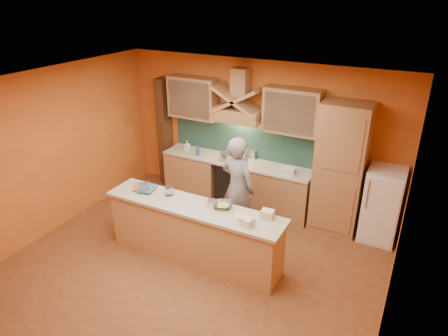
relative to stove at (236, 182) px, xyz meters
The scene contains 36 objects.
floor 2.27m from the stove, 82.23° to the right, with size 5.50×5.00×0.01m, color brown.
ceiling 3.23m from the stove, 82.23° to the right, with size 5.50×5.00×0.01m, color white.
wall_back 1.04m from the stove, 45.00° to the left, with size 5.50×0.02×2.80m, color #CA6727.
wall_front 4.80m from the stove, 86.35° to the right, with size 5.50×0.02×2.80m, color #CA6727.
wall_left 3.43m from the stove, 138.08° to the right, with size 0.02×5.00×2.80m, color #CA6727.
wall_right 3.88m from the stove, 35.80° to the right, with size 0.02×5.00×2.80m, color #CA6727.
base_cabinet_left 0.95m from the stove, behind, with size 1.10×0.60×0.86m, color #A7764C.
base_cabinet_right 0.95m from the stove, ahead, with size 1.10×0.60×0.86m, color #A7764C.
counter_top 0.45m from the stove, behind, with size 3.00×0.62×0.04m, color #B3AA97.
stove is the anchor object (origin of this frame).
backsplash 0.85m from the stove, 90.00° to the left, with size 3.00×0.03×0.70m, color #1B3D36.
range_hood 1.37m from the stove, 90.00° to the left, with size 0.92×0.50×0.24m, color #A7764C.
hood_chimney 1.96m from the stove, 90.00° to the left, with size 0.30×0.30×0.50m, color #A7764C.
upper_cabinet_left 1.85m from the stove, behind, with size 1.00×0.35×0.80m, color #A7764C.
upper_cabinet_right 1.85m from the stove, ahead, with size 1.00×0.35×0.80m, color #A7764C.
pantry_column 2.07m from the stove, ahead, with size 0.80×0.60×2.30m, color #A7764C.
fridge 2.71m from the stove, ahead, with size 0.58×0.60×1.30m, color white.
trim_column_left 1.89m from the stove, behind, with size 0.20×0.30×2.30m, color #472816.
island_body 1.91m from the stove, 83.99° to the right, with size 2.80×0.55×0.88m, color tan.
island_top 1.97m from the stove, 83.99° to the right, with size 2.90×0.62×0.05m, color #B3AA97.
person 1.18m from the stove, 62.77° to the right, with size 0.66×0.43×1.80m, color gray.
pot_large 0.56m from the stove, 157.00° to the right, with size 0.26×0.26×0.15m, color #B0B1B7.
pot_small 0.52m from the stove, 36.26° to the left, with size 0.18×0.18×0.13m, color silver.
soap_bottle_a 1.24m from the stove, behind, with size 0.09×0.10×0.21m, color silver.
soap_bottle_b 0.99m from the stove, behind, with size 0.09×0.09×0.23m, color #32498C.
bowl_back 1.17m from the stove, ahead, with size 0.22×0.22×0.07m, color white.
dish_rack 1.19m from the stove, ahead, with size 0.25×0.20×0.09m, color silver.
book_lower 2.15m from the stove, 117.65° to the right, with size 0.23×0.31×0.03m, color #B75441.
book_upper 2.09m from the stove, 114.01° to the right, with size 0.23×0.32×0.02m, color #39627E.
jar_large 2.11m from the stove, 111.13° to the right, with size 0.15×0.15×0.15m, color silver.
jar_small 1.91m from the stove, 99.91° to the right, with size 0.13×0.13×0.14m, color white.
kitchen_scale 1.95m from the stove, 75.48° to the right, with size 0.11×0.11×0.09m, color white.
mixing_bowl 1.92m from the stove, 70.25° to the right, with size 0.28×0.28×0.07m, color silver.
cloth 2.18m from the stove, 61.93° to the right, with size 0.22×0.17×0.01m, color beige.
grocery_bag_a 2.23m from the stove, 52.14° to the right, with size 0.18×0.14×0.12m, color beige.
grocery_bag_b 2.39m from the stove, 60.46° to the right, with size 0.18×0.14×0.11m, color beige.
Camera 1 is at (2.74, -4.14, 3.96)m, focal length 32.00 mm.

